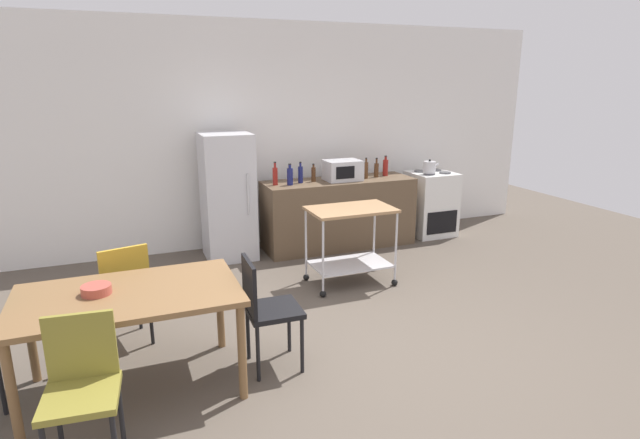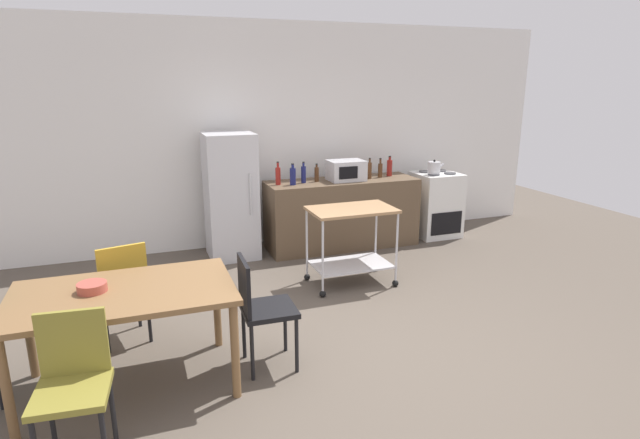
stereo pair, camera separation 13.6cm
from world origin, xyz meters
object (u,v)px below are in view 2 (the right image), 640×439
(kitchen_cart, at_px, (351,233))
(bottle_soy_sauce, at_px, (317,174))
(microwave, at_px, (346,170))
(bottle_sesame_oil, at_px, (370,170))
(chair_olive, at_px, (73,379))
(refrigerator, at_px, (231,196))
(kettle, at_px, (434,168))
(bottle_olive_oil, at_px, (278,175))
(fruit_bowl, at_px, (92,287))
(chair_mustard, at_px, (122,285))
(bottle_soda, at_px, (304,174))
(bottle_hot_sauce, at_px, (380,170))
(stove_oven, at_px, (435,204))
(chair_black, at_px, (260,305))
(bottle_wine, at_px, (389,168))
(bottle_sparkling_water, at_px, (293,176))
(dining_table, at_px, (124,301))

(kitchen_cart, xyz_separation_m, bottle_soy_sauce, (0.07, 1.29, 0.42))
(microwave, xyz_separation_m, bottle_sesame_oil, (0.34, 0.00, -0.02))
(chair_olive, height_order, bottle_sesame_oil, bottle_sesame_oil)
(refrigerator, height_order, kettle, refrigerator)
(bottle_olive_oil, bearing_deg, fruit_bowl, -129.42)
(kettle, bearing_deg, chair_mustard, -156.90)
(bottle_soda, bearing_deg, bottle_hot_sauce, 0.64)
(stove_oven, xyz_separation_m, bottle_sesame_oil, (-1.07, -0.04, 0.56))
(chair_black, distance_m, stove_oven, 4.12)
(chair_mustard, relative_size, fruit_bowl, 4.49)
(bottle_sesame_oil, xyz_separation_m, fruit_bowl, (-3.27, -2.44, -0.23))
(bottle_soda, bearing_deg, bottle_wine, 2.78)
(kitchen_cart, xyz_separation_m, bottle_olive_oil, (-0.45, 1.25, 0.44))
(kettle, bearing_deg, stove_oven, 39.67)
(refrigerator, xyz_separation_m, bottle_sparkling_water, (0.75, -0.18, 0.24))
(stove_oven, bearing_deg, bottle_wine, 176.65)
(chair_mustard, height_order, bottle_soy_sauce, bottle_soy_sauce)
(bottle_soy_sauce, relative_size, bottle_hot_sauce, 0.90)
(fruit_bowl, bearing_deg, chair_mustard, 76.12)
(dining_table, bearing_deg, bottle_soy_sauce, 47.31)
(refrigerator, distance_m, fruit_bowl, 2.95)
(chair_black, bearing_deg, chair_olive, 118.00)
(bottle_soda, bearing_deg, chair_olive, -127.47)
(bottle_olive_oil, distance_m, kettle, 2.20)
(chair_black, xyz_separation_m, refrigerator, (0.29, 2.68, 0.26))
(bottle_sparkling_water, relative_size, fruit_bowl, 1.35)
(bottle_olive_oil, distance_m, bottle_soy_sauce, 0.52)
(chair_mustard, bearing_deg, bottle_olive_oil, -149.24)
(microwave, height_order, fruit_bowl, microwave)
(stove_oven, distance_m, bottle_olive_oil, 2.39)
(refrigerator, relative_size, bottle_soda, 5.76)
(bottle_soy_sauce, bearing_deg, chair_mustard, -142.36)
(kettle, bearing_deg, kitchen_cart, -145.93)
(stove_oven, height_order, bottle_sparkling_water, bottle_sparkling_water)
(stove_oven, distance_m, bottle_sesame_oil, 1.21)
(chair_olive, height_order, microwave, microwave)
(kitchen_cart, relative_size, kettle, 3.80)
(chair_black, bearing_deg, refrigerator, -4.56)
(chair_olive, relative_size, bottle_sparkling_water, 3.33)
(bottle_soda, bearing_deg, dining_table, -130.62)
(bottle_olive_oil, height_order, fruit_bowl, bottle_olive_oil)
(microwave, bearing_deg, chair_black, -124.91)
(stove_oven, bearing_deg, refrigerator, 178.40)
(chair_black, height_order, bottle_sesame_oil, bottle_sesame_oil)
(chair_olive, bearing_deg, bottle_sparkling_water, 59.29)
(kitchen_cart, height_order, bottle_wine, bottle_wine)
(bottle_hot_sauce, bearing_deg, bottle_soy_sauce, 179.25)
(dining_table, distance_m, bottle_olive_oil, 3.12)
(dining_table, height_order, bottle_sesame_oil, bottle_sesame_oil)
(bottle_sesame_oil, bearing_deg, bottle_hot_sauce, 12.42)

